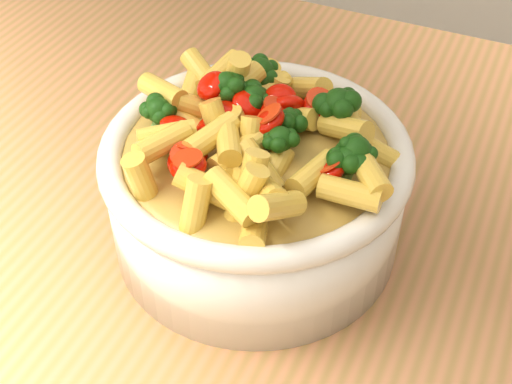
% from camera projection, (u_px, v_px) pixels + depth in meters
% --- Properties ---
extents(table, '(1.20, 0.80, 0.90)m').
position_uv_depth(table, '(271.00, 350.00, 0.60)').
color(table, '#C07D52').
rests_on(table, ground).
extents(serving_bowl, '(0.22, 0.22, 0.10)m').
position_uv_depth(serving_bowl, '(256.00, 191.00, 0.52)').
color(serving_bowl, white).
rests_on(serving_bowl, table).
extents(pasta_salad, '(0.18, 0.18, 0.04)m').
position_uv_depth(pasta_salad, '(256.00, 127.00, 0.48)').
color(pasta_salad, '#FEC350').
rests_on(pasta_salad, serving_bowl).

